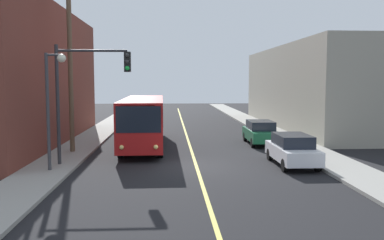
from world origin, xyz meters
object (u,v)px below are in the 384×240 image
Objects in this scene: city_bus at (144,119)px; street_lamp_left at (52,94)px; parked_car_green at (260,132)px; traffic_signal_left_corner at (88,82)px; parked_car_white at (292,149)px; utility_pole_near at (70,51)px.

street_lamp_left is at bearing -115.45° from city_bus.
parked_car_green is at bearing 3.70° from city_bus.
street_lamp_left is (-1.42, -1.38, -0.56)m from traffic_signal_left_corner.
traffic_signal_left_corner is 1.09× the size of street_lamp_left.
city_bus is 2.22× the size of street_lamp_left.
parked_car_green is at bearing 90.30° from parked_car_white.
utility_pole_near is (-12.12, 4.17, 5.26)m from parked_car_white.
parked_car_white is 13.85m from utility_pole_near.
parked_car_white is at bearing -89.70° from parked_car_green.
city_bus is 8.06m from parked_car_green.
utility_pole_near is at bearing 114.62° from traffic_signal_left_corner.
utility_pole_near is (-12.08, -3.16, 5.26)m from parked_car_green.
traffic_signal_left_corner reaches higher than parked_car_green.
parked_car_green is 0.41× the size of utility_pole_near.
street_lamp_left is at bearing -174.84° from parked_car_white.
traffic_signal_left_corner reaches higher than city_bus.
parked_car_white is at bearing -1.75° from traffic_signal_left_corner.
parked_car_white is at bearing -18.98° from utility_pole_near.
parked_car_white is (8.02, -6.81, -0.98)m from city_bus.
street_lamp_left is at bearing -144.44° from parked_car_green.
city_bus is at bearing -176.30° from parked_car_green.
utility_pole_near is at bearing -147.19° from city_bus.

